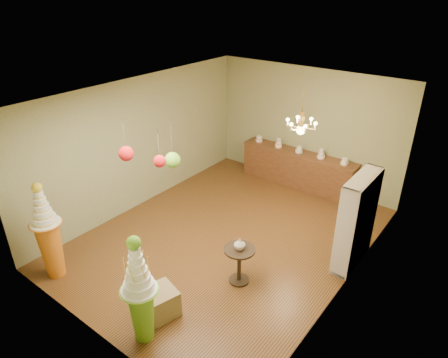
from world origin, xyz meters
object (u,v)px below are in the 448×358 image
Objects in this scene: pedestal_orange at (50,241)px; sideboard at (297,168)px; round_table at (239,260)px; pedestal_green at (141,300)px.

sideboard is at bearing 73.01° from pedestal_orange.
sideboard is 4.06m from round_table.
pedestal_green is at bearing -102.25° from round_table.
pedestal_orange is 0.62× the size of sideboard.
round_table is at bearing 34.33° from pedestal_orange.
pedestal_green is 2.59× the size of round_table.
round_table is at bearing -76.06° from sideboard.
sideboard is (1.78, 5.82, -0.24)m from pedestal_orange.
sideboard is (-0.57, 5.81, -0.24)m from pedestal_green.
pedestal_orange reaches higher than sideboard.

